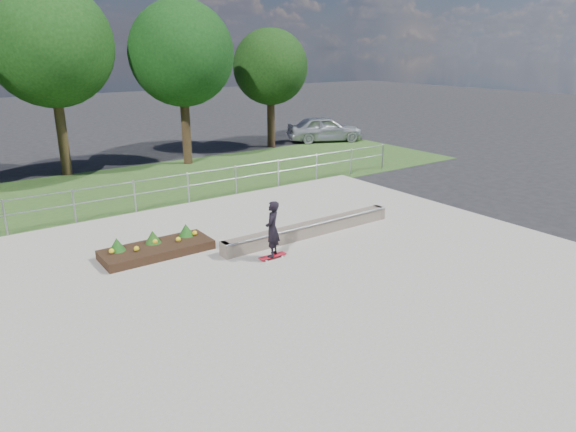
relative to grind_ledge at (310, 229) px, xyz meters
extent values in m
plane|color=black|center=(-1.49, -2.15, -0.26)|extent=(120.00, 120.00, 0.00)
cube|color=#2C4B1E|center=(-1.49, 8.85, -0.25)|extent=(30.00, 8.00, 0.02)
cube|color=gray|center=(-1.49, -2.15, -0.23)|extent=(15.00, 15.00, 0.06)
cylinder|color=gray|center=(-7.49, 5.35, 0.34)|extent=(0.06, 0.06, 1.20)
cylinder|color=gray|center=(-5.49, 5.35, 0.34)|extent=(0.06, 0.06, 1.20)
cylinder|color=#92959A|center=(-3.49, 5.35, 0.34)|extent=(0.06, 0.06, 1.20)
cylinder|color=#95989D|center=(-1.49, 5.35, 0.34)|extent=(0.06, 0.06, 1.20)
cylinder|color=gray|center=(0.51, 5.35, 0.34)|extent=(0.06, 0.06, 1.20)
cylinder|color=#9B9EA3|center=(2.51, 5.35, 0.34)|extent=(0.06, 0.06, 1.20)
cylinder|color=gray|center=(4.51, 5.35, 0.34)|extent=(0.06, 0.06, 1.20)
cylinder|color=#9A9EA2|center=(6.51, 5.35, 0.34)|extent=(0.06, 0.06, 1.20)
cylinder|color=gray|center=(8.51, 5.35, 0.34)|extent=(0.06, 0.06, 1.20)
cylinder|color=#94979C|center=(-1.49, 5.35, 0.89)|extent=(20.00, 0.04, 0.04)
cylinder|color=#9A9DA3|center=(-1.49, 5.35, 0.44)|extent=(20.00, 0.04, 0.04)
cylinder|color=#372816|center=(-3.99, 12.85, 1.42)|extent=(0.44, 0.44, 3.38)
sphere|color=black|center=(-3.99, 12.85, 5.36)|extent=(5.25, 5.25, 5.25)
cylinder|color=#302013|center=(1.51, 11.85, 1.31)|extent=(0.44, 0.44, 3.15)
sphere|color=black|center=(1.51, 11.85, 4.99)|extent=(4.90, 4.90, 4.90)
cylinder|color=#332114|center=(7.51, 13.35, 1.09)|extent=(0.44, 0.44, 2.70)
sphere|color=black|center=(7.51, 13.35, 4.24)|extent=(4.20, 4.20, 4.20)
cube|color=brown|center=(0.00, 0.00, 0.00)|extent=(6.00, 0.40, 0.40)
cylinder|color=gray|center=(0.00, -0.20, 0.20)|extent=(6.00, 0.06, 0.06)
cube|color=#65594A|center=(-2.90, 0.00, 0.00)|extent=(0.15, 0.42, 0.40)
cube|color=brown|center=(2.90, 0.00, 0.00)|extent=(0.15, 0.42, 0.40)
cube|color=black|center=(-4.35, 1.30, -0.08)|extent=(3.00, 1.20, 0.25)
sphere|color=yellow|center=(-5.55, 1.40, 0.13)|extent=(0.14, 0.14, 0.14)
sphere|color=yellow|center=(-4.95, 1.20, 0.13)|extent=(0.14, 0.14, 0.14)
sphere|color=yellow|center=(-4.35, 1.40, 0.13)|extent=(0.14, 0.14, 0.14)
sphere|color=yellow|center=(-3.75, 1.20, 0.13)|extent=(0.14, 0.14, 0.14)
sphere|color=yellow|center=(-3.15, 1.40, 0.13)|extent=(0.14, 0.14, 0.14)
cone|color=#154714|center=(-5.35, 1.55, 0.23)|extent=(0.44, 0.44, 0.36)
cone|color=#1C4915|center=(-4.35, 1.55, 0.23)|extent=(0.44, 0.44, 0.36)
cone|color=#164A15|center=(-3.35, 1.55, 0.23)|extent=(0.44, 0.44, 0.36)
cylinder|color=silver|center=(-2.19, -0.92, -0.18)|extent=(0.05, 0.03, 0.05)
cylinder|color=silver|center=(-2.19, -0.74, -0.18)|extent=(0.05, 0.03, 0.05)
cylinder|color=white|center=(-1.67, -0.92, -0.18)|extent=(0.05, 0.03, 0.05)
cylinder|color=white|center=(-1.67, -0.74, -0.18)|extent=(0.05, 0.03, 0.05)
cylinder|color=#9FA0A5|center=(-2.19, -0.83, -0.15)|extent=(0.02, 0.18, 0.02)
cylinder|color=#9C9DA2|center=(-1.67, -0.83, -0.15)|extent=(0.02, 0.18, 0.02)
cube|color=maroon|center=(-1.93, -0.83, -0.13)|extent=(0.80, 0.21, 0.02)
imported|color=black|center=(-1.93, -0.83, 0.64)|extent=(0.66, 0.64, 1.53)
imported|color=#ACAFB5|center=(11.15, 12.86, 0.52)|extent=(4.95, 3.53, 1.56)
camera|label=1|loc=(-9.06, -11.52, 5.21)|focal=32.00mm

